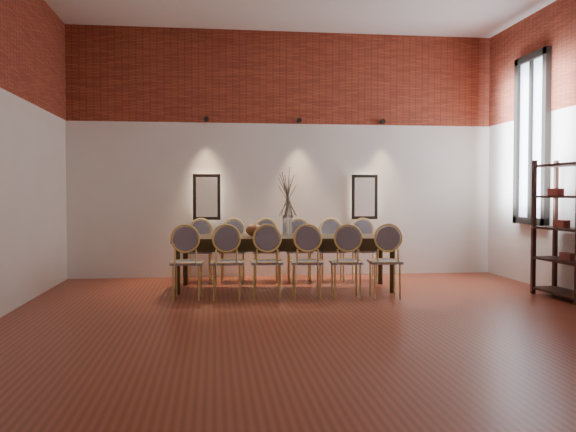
{
  "coord_description": "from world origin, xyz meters",
  "views": [
    {
      "loc": [
        -1.19,
        -6.46,
        1.34
      ],
      "look_at": [
        -0.2,
        1.68,
        1.05
      ],
      "focal_mm": 38.0,
      "sensor_mm": 36.0,
      "label": 1
    }
  ],
  "objects": [
    {
      "name": "brick_band_back",
      "position": [
        0.0,
        3.48,
        3.25
      ],
      "size": [
        7.0,
        0.02,
        1.5
      ],
      "primitive_type": "cube",
      "color": "maroon",
      "rests_on": "ground"
    },
    {
      "name": "chair_far_e",
      "position": [
        0.63,
        2.79,
        0.47
      ],
      "size": [
        0.47,
        0.47,
        0.94
      ],
      "primitive_type": null,
      "rotation": [
        0.0,
        0.0,
        3.06
      ],
      "color": "#DDC165",
      "rests_on": "floor"
    },
    {
      "name": "wall_back",
      "position": [
        0.0,
        3.55,
        2.0
      ],
      "size": [
        7.0,
        0.1,
        4.0
      ],
      "primitive_type": "cube",
      "color": "silver",
      "rests_on": "ground"
    },
    {
      "name": "chair_far_d",
      "position": [
        0.12,
        2.83,
        0.47
      ],
      "size": [
        0.47,
        0.47,
        0.94
      ],
      "primitive_type": null,
      "rotation": [
        0.0,
        0.0,
        3.06
      ],
      "color": "#DDC165",
      "rests_on": "floor"
    },
    {
      "name": "window_frame",
      "position": [
        3.44,
        2.0,
        2.15
      ],
      "size": [
        0.08,
        0.9,
        2.5
      ],
      "primitive_type": "cube",
      "color": "black",
      "rests_on": "wall_right"
    },
    {
      "name": "chair_near_f",
      "position": [
        1.02,
        1.21,
        0.47
      ],
      "size": [
        0.47,
        0.47,
        0.94
      ],
      "primitive_type": null,
      "rotation": [
        0.0,
        0.0,
        -0.08
      ],
      "color": "#DDC165",
      "rests_on": "floor"
    },
    {
      "name": "spot_fixture_mid",
      "position": [
        0.2,
        3.42,
        2.55
      ],
      "size": [
        0.08,
        0.1,
        0.08
      ],
      "primitive_type": "cylinder",
      "rotation": [
        1.57,
        0.0,
        0.0
      ],
      "color": "black",
      "rests_on": "wall_back"
    },
    {
      "name": "chair_near_d",
      "position": [
        -0.0,
        1.29,
        0.47
      ],
      "size": [
        0.47,
        0.47,
        0.94
      ],
      "primitive_type": null,
      "rotation": [
        0.0,
        0.0,
        -0.08
      ],
      "color": "#DDC165",
      "rests_on": "floor"
    },
    {
      "name": "chair_near_b",
      "position": [
        -1.02,
        1.37,
        0.47
      ],
      "size": [
        0.47,
        0.47,
        0.94
      ],
      "primitive_type": null,
      "rotation": [
        0.0,
        0.0,
        -0.08
      ],
      "color": "#DDC165",
      "rests_on": "floor"
    },
    {
      "name": "bowl",
      "position": [
        -0.62,
        2.06,
        0.84
      ],
      "size": [
        0.24,
        0.24,
        0.18
      ],
      "primitive_type": "ellipsoid",
      "color": "#5E3218",
      "rests_on": "dining_table"
    },
    {
      "name": "chair_far_c",
      "position": [
        -0.39,
        2.87,
        0.47
      ],
      "size": [
        0.47,
        0.47,
        0.94
      ],
      "primitive_type": null,
      "rotation": [
        0.0,
        0.0,
        3.06
      ],
      "color": "#DDC165",
      "rests_on": "floor"
    },
    {
      "name": "book",
      "position": [
        -0.45,
        2.19,
        0.77
      ],
      "size": [
        0.27,
        0.2,
        0.03
      ],
      "primitive_type": "cube",
      "rotation": [
        0.0,
        0.0,
        -0.08
      ],
      "color": "#8A2467",
      "rests_on": "dining_table"
    },
    {
      "name": "vase",
      "position": [
        -0.15,
        2.07,
        0.9
      ],
      "size": [
        0.14,
        0.14,
        0.3
      ],
      "primitive_type": "cylinder",
      "color": "silver",
      "rests_on": "dining_table"
    },
    {
      "name": "wall_front",
      "position": [
        0.0,
        -3.55,
        2.0
      ],
      "size": [
        7.0,
        0.1,
        4.0
      ],
      "primitive_type": "cube",
      "color": "silver",
      "rests_on": "ground"
    },
    {
      "name": "window_glass",
      "position": [
        3.46,
        2.0,
        2.15
      ],
      "size": [
        0.02,
        0.78,
        2.38
      ],
      "primitive_type": "cube",
      "color": "silver",
      "rests_on": "wall_right"
    },
    {
      "name": "spot_fixture_left",
      "position": [
        -1.3,
        3.42,
        2.55
      ],
      "size": [
        0.08,
        0.1,
        0.08
      ],
      "primitive_type": "cylinder",
      "rotation": [
        1.57,
        0.0,
        0.0
      ],
      "color": "black",
      "rests_on": "wall_back"
    },
    {
      "name": "shelving_rack",
      "position": [
        3.28,
        0.81,
        0.9
      ],
      "size": [
        0.43,
        1.02,
        1.8
      ],
      "primitive_type": null,
      "rotation": [
        0.0,
        0.0,
        0.05
      ],
      "color": "black",
      "rests_on": "floor"
    },
    {
      "name": "chair_far_f",
      "position": [
        1.14,
        2.75,
        0.47
      ],
      "size": [
        0.47,
        0.47,
        0.94
      ],
      "primitive_type": null,
      "rotation": [
        0.0,
        0.0,
        3.06
      ],
      "color": "#DDC165",
      "rests_on": "floor"
    },
    {
      "name": "chair_far_b",
      "position": [
        -0.9,
        2.91,
        0.47
      ],
      "size": [
        0.47,
        0.47,
        0.94
      ],
      "primitive_type": null,
      "rotation": [
        0.0,
        0.0,
        3.06
      ],
      "color": "#DDC165",
      "rests_on": "floor"
    },
    {
      "name": "floor",
      "position": [
        0.0,
        0.0,
        -0.01
      ],
      "size": [
        7.0,
        7.0,
        0.02
      ],
      "primitive_type": "cube",
      "color": "maroon",
      "rests_on": "ground"
    },
    {
      "name": "dried_branches",
      "position": [
        -0.15,
        2.07,
        1.35
      ],
      "size": [
        0.5,
        0.5,
        0.7
      ],
      "primitive_type": null,
      "color": "brown",
      "rests_on": "vase"
    },
    {
      "name": "spot_fixture_right",
      "position": [
        1.6,
        3.42,
        2.55
      ],
      "size": [
        0.08,
        0.1,
        0.08
      ],
      "primitive_type": "cylinder",
      "rotation": [
        1.57,
        0.0,
        0.0
      ],
      "color": "black",
      "rests_on": "wall_back"
    },
    {
      "name": "niche_left",
      "position": [
        -1.3,
        3.45,
        1.3
      ],
      "size": [
        0.36,
        0.06,
        0.66
      ],
      "primitive_type": "cube",
      "color": "#FFEAC6",
      "rests_on": "wall_back"
    },
    {
      "name": "chair_near_e",
      "position": [
        0.51,
        1.25,
        0.47
      ],
      "size": [
        0.47,
        0.47,
        0.94
      ],
      "primitive_type": null,
      "rotation": [
        0.0,
        0.0,
        -0.08
      ],
      "color": "#DDC165",
      "rests_on": "floor"
    },
    {
      "name": "chair_far_a",
      "position": [
        -1.41,
        2.95,
        0.47
      ],
      "size": [
        0.47,
        0.47,
        0.94
      ],
      "primitive_type": null,
      "rotation": [
        0.0,
        0.0,
        3.06
      ],
      "color": "#DDC165",
      "rests_on": "floor"
    },
    {
      "name": "chair_near_c",
      "position": [
        -0.51,
        1.33,
        0.47
      ],
      "size": [
        0.47,
        0.47,
        0.94
      ],
      "primitive_type": null,
      "rotation": [
        0.0,
        0.0,
        -0.08
      ],
      "color": "#DDC165",
      "rests_on": "floor"
    },
    {
      "name": "niche_right",
      "position": [
        1.3,
        3.45,
        1.3
      ],
      "size": [
        0.36,
        0.06,
        0.66
      ],
      "primitive_type": "cube",
      "color": "#FFEAC6",
      "rests_on": "wall_back"
    },
    {
      "name": "chair_near_a",
      "position": [
        -1.53,
        1.41,
        0.47
      ],
      "size": [
        0.47,
        0.47,
        0.94
      ],
      "primitive_type": null,
      "rotation": [
        0.0,
        0.0,
        -0.08
      ],
      "color": "#DDC165",
      "rests_on": "floor"
    },
    {
      "name": "window_mullion",
      "position": [
        3.44,
        2.0,
        2.15
      ],
      "size": [
        0.06,
        0.06,
        2.4
      ],
      "primitive_type": "cube",
      "color": "black",
      "rests_on": "wall_right"
    },
    {
      "name": "dining_table",
      "position": [
        -0.2,
        2.08,
        0.38
      ],
      "size": [
        3.13,
        1.22,
        0.75
      ],
      "primitive_type": "cube",
      "rotation": [
        0.0,
        0.0,
        -0.08
      ],
      "color": "#2E2110",
      "rests_on": "floor"
    }
  ]
}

